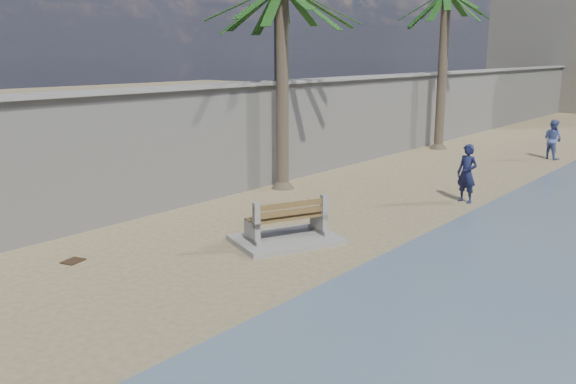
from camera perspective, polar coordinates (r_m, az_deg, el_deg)
The scene contains 7 objects.
ground_plane at distance 10.78m, azimuth -22.56°, elevation -13.14°, with size 140.00×140.00×0.00m, color #96825C.
seawall at distance 28.22m, azimuth 9.35°, elevation 7.01°, with size 0.45×70.00×3.50m, color gray.
wall_cap at distance 28.09m, azimuth 9.49°, elevation 10.66°, with size 0.80×70.00×0.12m, color gray.
bench_far at distance 14.92m, azimuth -0.16°, elevation -3.04°, with size 2.58×2.99×1.05m.
person_a at distance 19.61m, azimuth 16.42°, elevation 2.06°, with size 0.75×0.51×2.09m, color #151A3C.
person_b at distance 29.10m, azimuth 23.54°, elevation 4.72°, with size 0.92×0.72×1.92m, color #4B5B9B.
debris_d at distance 14.50m, azimuth -19.47°, elevation -6.11°, with size 0.45×0.36×0.03m, color #382616.
Camera 1 is at (8.74, -4.37, 4.55)m, focal length 38.00 mm.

